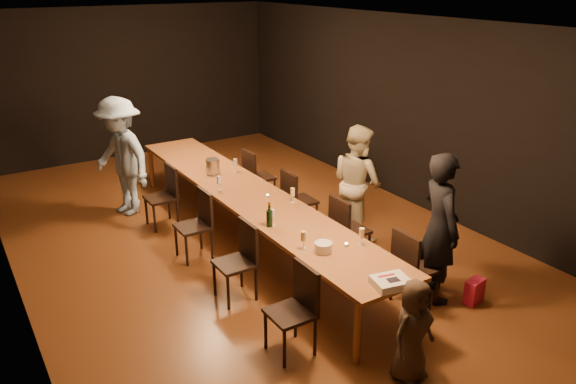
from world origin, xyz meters
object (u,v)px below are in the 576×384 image
champagne_bottle (269,214)px  chair_left_0 (290,312)px  chair_left_1 (234,263)px  birthday_cake (391,282)px  chair_right_2 (300,200)px  child (413,330)px  chair_right_1 (350,229)px  plate_stack (323,247)px  woman_tan (357,182)px  chair_right_0 (416,267)px  chair_left_3 (161,197)px  chair_right_3 (260,177)px  ice_bucket (213,167)px  woman_birthday (440,228)px  man_blue (121,157)px  table (249,196)px  chair_left_2 (193,226)px

champagne_bottle → chair_left_0: bearing=-112.5°
chair_left_1 → birthday_cake: (0.84, -1.70, 0.33)m
chair_right_2 → chair_left_0: size_ratio=1.00×
chair_right_2 → child: 3.45m
chair_right_1 → plate_stack: chair_right_1 is taller
chair_left_0 → woman_tan: bearing=-51.7°
chair_right_0 → chair_left_3: (-1.70, 3.60, 0.00)m
chair_right_3 → child: size_ratio=0.90×
chair_right_3 → ice_bucket: ice_bucket is taller
woman_birthday → plate_stack: size_ratio=9.06×
chair_right_2 → chair_right_0: bearing=-0.0°
woman_tan → man_blue: 3.66m
plate_stack → champagne_bottle: (-0.16, 0.88, 0.10)m
chair_right_0 → chair_left_1: 2.08m
child → chair_left_1: bearing=101.3°
chair_right_3 → chair_left_3: 1.70m
chair_right_3 → birthday_cake: (-0.86, -4.10, 0.33)m
chair_right_2 → birthday_cake: chair_right_2 is taller
chair_right_0 → woman_birthday: (0.30, -0.02, 0.43)m
table → chair_left_0: chair_left_0 is taller
chair_right_3 → child: bearing=-11.8°
woman_birthday → chair_left_2: bearing=57.8°
birthday_cake → table: bearing=101.8°
woman_tan → birthday_cake: woman_tan is taller
chair_right_2 → woman_birthday: size_ratio=0.52×
chair_right_1 → champagne_bottle: size_ratio=2.92×
birthday_cake → man_blue: bearing=115.1°
chair_right_2 → woman_tan: (0.57, -0.61, 0.36)m
table → chair_right_0: (0.85, -2.40, -0.24)m
chair_left_0 → chair_left_1: same height
birthday_cake → plate_stack: bearing=110.4°
chair_right_2 → chair_left_0: (-1.70, -2.40, 0.00)m
chair_right_2 → chair_left_1: (-1.70, -1.20, 0.00)m
chair_right_1 → man_blue: size_ratio=0.50×
chair_left_0 → child: (0.76, -0.92, 0.05)m
chair_left_3 → woman_tan: (2.27, -1.81, 0.36)m
chair_left_3 → birthday_cake: size_ratio=2.34×
chair_left_0 → ice_bucket: (0.78, 3.40, 0.40)m
chair_left_0 → chair_left_3: same height
chair_right_3 → chair_left_2: bearing=-54.8°
champagne_bottle → birthday_cake: bearing=-80.6°
woman_tan → plate_stack: woman_tan is taller
chair_left_3 → woman_birthday: 4.16m
chair_left_3 → chair_left_0: bearing=-180.0°
chair_right_1 → chair_left_0: 2.08m
chair_left_2 → table: bearing=-90.0°
woman_birthday → birthday_cake: bearing=130.7°
chair_right_0 → chair_right_3: same height
chair_right_2 → child: bearing=-15.9°
child → table: bearing=80.0°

